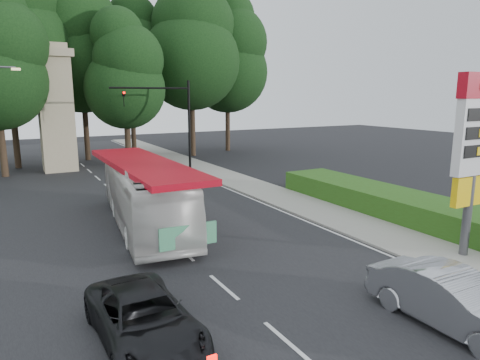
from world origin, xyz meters
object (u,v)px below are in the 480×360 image
traffic_signal_mast (173,114)px  monument (56,108)px  suv_charcoal (144,319)px  transit_bus (145,194)px  sedan_silver (452,300)px  gas_station_pylon (475,141)px

traffic_signal_mast → monument: (-7.68, 6.00, 0.43)m
traffic_signal_mast → suv_charcoal: (-8.79, -21.81, -4.03)m
transit_bus → sedan_silver: 13.49m
sedan_silver → suv_charcoal: (-7.37, 3.17, -0.12)m
gas_station_pylon → transit_bus: 13.87m
monument → traffic_signal_mast: bearing=-38.0°
traffic_signal_mast → monument: 9.76m
transit_bus → suv_charcoal: size_ratio=2.37×
monument → transit_bus: monument is taller
monument → transit_bus: (1.74, -18.30, -3.57)m
sedan_silver → suv_charcoal: 8.02m
gas_station_pylon → monument: monument is taller
gas_station_pylon → monument: bearing=111.8°
gas_station_pylon → traffic_signal_mast: 22.29m
monument → suv_charcoal: 28.19m
traffic_signal_mast → suv_charcoal: 23.86m
gas_station_pylon → sedan_silver: (-4.94, -2.98, -3.68)m
traffic_signal_mast → transit_bus: (-5.94, -12.30, -3.14)m
sedan_silver → suv_charcoal: size_ratio=1.00×
gas_station_pylon → traffic_signal_mast: bearing=99.1°
traffic_signal_mast → transit_bus: traffic_signal_mast is taller
monument → sedan_silver: bearing=-78.6°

